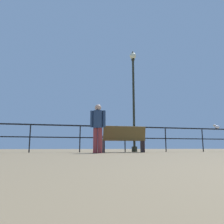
{
  "coord_description": "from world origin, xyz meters",
  "views": [
    {
      "loc": [
        -2.67,
        0.6,
        0.17
      ],
      "look_at": [
        -0.67,
        8.44,
        1.52
      ],
      "focal_mm": 34.42,
      "sensor_mm": 36.0,
      "label": 1
    }
  ],
  "objects_px": {
    "person_by_bench": "(98,125)",
    "seagull_on_rail": "(217,127)",
    "bench_near_left": "(124,138)",
    "lamppost_center": "(134,92)"
  },
  "relations": [
    {
      "from": "lamppost_center",
      "to": "seagull_on_rail",
      "type": "relative_size",
      "value": 10.55
    },
    {
      "from": "person_by_bench",
      "to": "seagull_on_rail",
      "type": "relative_size",
      "value": 3.79
    },
    {
      "from": "person_by_bench",
      "to": "bench_near_left",
      "type": "bearing_deg",
      "value": 30.32
    },
    {
      "from": "lamppost_center",
      "to": "person_by_bench",
      "type": "xyz_separation_m",
      "value": [
        -1.84,
        -1.56,
        -1.62
      ]
    },
    {
      "from": "lamppost_center",
      "to": "seagull_on_rail",
      "type": "xyz_separation_m",
      "value": [
        3.97,
        -0.16,
        -1.41
      ]
    },
    {
      "from": "person_by_bench",
      "to": "seagull_on_rail",
      "type": "bearing_deg",
      "value": 13.57
    },
    {
      "from": "bench_near_left",
      "to": "lamppost_center",
      "type": "height_order",
      "value": "lamppost_center"
    },
    {
      "from": "bench_near_left",
      "to": "seagull_on_rail",
      "type": "relative_size",
      "value": 3.78
    },
    {
      "from": "seagull_on_rail",
      "to": "person_by_bench",
      "type": "bearing_deg",
      "value": -166.43
    },
    {
      "from": "lamppost_center",
      "to": "person_by_bench",
      "type": "distance_m",
      "value": 2.91
    }
  ]
}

